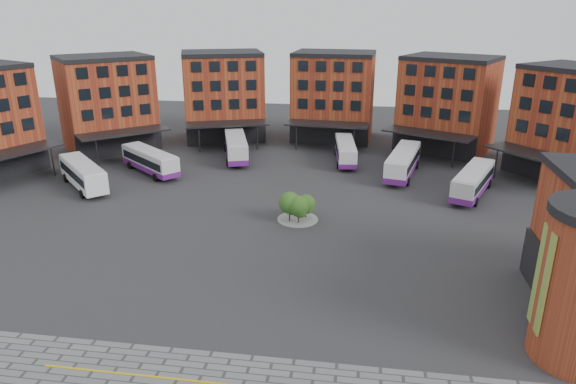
# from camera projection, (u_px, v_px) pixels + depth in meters

# --- Properties ---
(ground) EXTENTS (160.00, 160.00, 0.00)m
(ground) POSITION_uv_depth(u_px,v_px,m) (257.00, 272.00, 44.45)
(ground) COLOR #28282B
(ground) RESTS_ON ground
(main_building) EXTENTS (94.14, 42.48, 14.60)m
(main_building) POSITION_uv_depth(u_px,v_px,m) (276.00, 107.00, 78.16)
(main_building) COLOR #9C4422
(main_building) RESTS_ON ground
(tree_island) EXTENTS (4.40, 4.40, 3.34)m
(tree_island) POSITION_uv_depth(u_px,v_px,m) (297.00, 206.00, 54.32)
(tree_island) COLOR gray
(tree_island) RESTS_ON ground
(bus_a) EXTENTS (10.14, 10.23, 3.32)m
(bus_a) POSITION_uv_depth(u_px,v_px,m) (83.00, 173.00, 64.42)
(bus_a) COLOR white
(bus_a) RESTS_ON ground
(bus_b) EXTENTS (10.56, 9.34, 3.24)m
(bus_b) POSITION_uv_depth(u_px,v_px,m) (150.00, 161.00, 70.18)
(bus_b) COLOR silver
(bus_b) RESTS_ON ground
(bus_c) EXTENTS (6.47, 12.91, 3.56)m
(bus_c) POSITION_uv_depth(u_px,v_px,m) (236.00, 146.00, 76.88)
(bus_c) COLOR silver
(bus_c) RESTS_ON ground
(bus_d) EXTENTS (3.73, 11.28, 3.12)m
(bus_d) POSITION_uv_depth(u_px,v_px,m) (345.00, 151.00, 75.21)
(bus_d) COLOR silver
(bus_d) RESTS_ON ground
(bus_e) EXTENTS (5.58, 12.75, 3.50)m
(bus_e) POSITION_uv_depth(u_px,v_px,m) (403.00, 162.00, 69.01)
(bus_e) COLOR white
(bus_e) RESTS_ON ground
(bus_f) EXTENTS (6.98, 11.72, 3.27)m
(bus_f) POSITION_uv_depth(u_px,v_px,m) (473.00, 181.00, 62.01)
(bus_f) COLOR silver
(bus_f) RESTS_ON ground
(blue_car) EXTENTS (4.93, 2.29, 1.56)m
(blue_car) POSITION_uv_depth(u_px,v_px,m) (571.00, 320.00, 36.37)
(blue_car) COLOR #0C29A7
(blue_car) RESTS_ON ground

